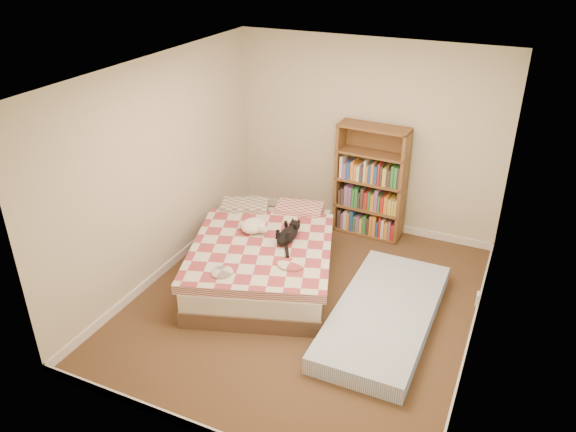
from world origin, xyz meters
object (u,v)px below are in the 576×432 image
at_px(bed, 265,256).
at_px(bookshelf, 370,195).
at_px(black_cat, 289,234).
at_px(white_dog, 253,226).
at_px(floor_mattress, 384,315).

distance_m(bed, bookshelf, 1.72).
distance_m(black_cat, white_dog, 0.44).
bearing_deg(black_cat, floor_mattress, -19.41).
height_order(bed, black_cat, black_cat).
xyz_separation_m(bookshelf, black_cat, (-0.51, -1.42, 0.02)).
height_order(black_cat, white_dog, black_cat).
distance_m(bed, floor_mattress, 1.55).
bearing_deg(bed, bookshelf, 44.31).
distance_m(bookshelf, floor_mattress, 1.99).
height_order(bookshelf, floor_mattress, bookshelf).
bearing_deg(bed, black_cat, -0.64).
bearing_deg(floor_mattress, white_dog, 168.09).
bearing_deg(floor_mattress, black_cat, 163.55).
relative_size(bed, floor_mattress, 1.17).
relative_size(bed, bookshelf, 1.64).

